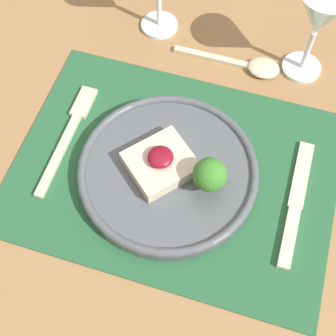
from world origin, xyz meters
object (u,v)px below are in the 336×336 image
(knife, at_px, (294,210))
(wine_glass_near, at_px, (320,18))
(dinner_plate, at_px, (169,171))
(fork, at_px, (70,131))
(spoon, at_px, (251,65))

(knife, height_order, wine_glass_near, wine_glass_near)
(dinner_plate, distance_m, fork, 0.16)
(fork, distance_m, spoon, 0.30)
(knife, bearing_deg, dinner_plate, 178.18)
(spoon, bearing_deg, knife, -65.77)
(spoon, distance_m, wine_glass_near, 0.13)
(dinner_plate, bearing_deg, wine_glass_near, 59.74)
(wine_glass_near, bearing_deg, dinner_plate, -120.26)
(fork, xyz_separation_m, wine_glass_near, (0.30, 0.22, 0.10))
(fork, bearing_deg, spoon, 43.32)
(dinner_plate, xyz_separation_m, fork, (-0.16, 0.02, -0.01))
(fork, xyz_separation_m, spoon, (0.22, 0.20, -0.00))
(dinner_plate, height_order, spoon, dinner_plate)
(fork, xyz_separation_m, knife, (0.33, -0.03, 0.00))
(fork, distance_m, knife, 0.33)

